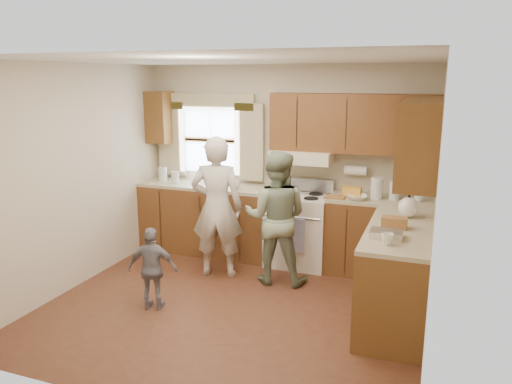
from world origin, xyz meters
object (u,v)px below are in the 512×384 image
at_px(stove, 299,228).
at_px(woman_left, 217,207).
at_px(woman_right, 276,218).
at_px(child, 153,269).

bearing_deg(stove, woman_left, -139.05).
xyz_separation_m(woman_right, child, (-0.96, -1.12, -0.34)).
height_order(stove, woman_left, woman_left).
bearing_deg(child, stove, -134.90).
height_order(woman_left, child, woman_left).
relative_size(stove, woman_right, 0.69).
distance_m(stove, woman_right, 0.72).
distance_m(stove, woman_left, 1.14).
distance_m(stove, child, 2.06).
bearing_deg(woman_right, child, 41.92).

